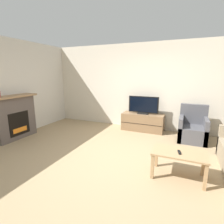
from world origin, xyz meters
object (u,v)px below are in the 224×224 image
at_px(tv_stand, 143,122).
at_px(armchair, 192,129).
at_px(coffee_table, 179,156).
at_px(remote, 179,152).
at_px(tv, 143,106).
at_px(fireplace, 15,117).

height_order(tv_stand, armchair, armchair).
relative_size(coffee_table, remote, 5.71).
xyz_separation_m(tv_stand, coffee_table, (1.17, -2.28, 0.13)).
bearing_deg(tv, remote, -63.17).
distance_m(tv_stand, coffee_table, 2.56).
distance_m(tv, armchair, 1.53).
bearing_deg(remote, tv, 105.50).
distance_m(tv, remote, 2.60).
xyz_separation_m(tv_stand, tv, (0.00, -0.00, 0.52)).
distance_m(coffee_table, remote, 0.09).
bearing_deg(tv_stand, tv, -90.00).
height_order(tv, coffee_table, tv).
xyz_separation_m(tv, coffee_table, (1.17, -2.27, -0.40)).
bearing_deg(coffee_table, tv, 117.19).
relative_size(tv_stand, armchair, 1.36).
distance_m(tv_stand, tv, 0.52).
height_order(fireplace, remote, fireplace).
height_order(tv, remote, tv).
relative_size(fireplace, tv, 1.34).
relative_size(tv_stand, coffee_table, 1.45).
xyz_separation_m(tv_stand, armchair, (1.42, -0.30, 0.03)).
distance_m(fireplace, armchair, 4.83).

